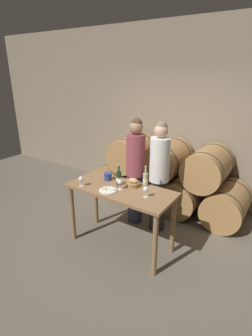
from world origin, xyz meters
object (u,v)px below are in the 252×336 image
(wine_bottle_red, at_px, (119,178))
(wine_glass_center, at_px, (146,190))
(blue_crock, at_px, (108,176))
(bread_basket, at_px, (133,183))
(wine_glass_far_left, at_px, (81,179))
(person_left, at_px, (136,170))
(tasting_table, at_px, (121,198))
(wine_glass_left, at_px, (120,182))
(cheese_plate, at_px, (108,190))
(person_right, at_px, (159,176))
(wine_bottle_white, at_px, (145,179))

(wine_bottle_red, xyz_separation_m, wine_glass_center, (0.49, -0.12, -0.00))
(blue_crock, distance_m, bread_basket, 0.41)
(bread_basket, height_order, wine_glass_far_left, wine_glass_far_left)
(bread_basket, bearing_deg, blue_crock, -176.88)
(person_left, relative_size, bread_basket, 9.00)
(blue_crock, distance_m, wine_glass_center, 0.74)
(tasting_table, relative_size, wine_glass_left, 10.49)
(cheese_plate, bearing_deg, person_right, 68.59)
(tasting_table, height_order, wine_bottle_white, wine_bottle_white)
(wine_bottle_white, bearing_deg, wine_glass_left, -126.64)
(cheese_plate, relative_size, wine_glass_center, 1.67)
(wine_bottle_red, distance_m, wine_glass_left, 0.15)
(blue_crock, distance_m, wine_glass_far_left, 0.41)
(blue_crock, bearing_deg, person_left, 75.83)
(person_right, height_order, blue_crock, person_right)
(person_left, distance_m, wine_glass_left, 0.73)
(bread_basket, bearing_deg, cheese_plate, -121.42)
(blue_crock, relative_size, wine_glass_far_left, 0.84)
(blue_crock, distance_m, cheese_plate, 0.37)
(person_left, distance_m, wine_glass_center, 0.92)
(tasting_table, bearing_deg, blue_crock, 156.71)
(tasting_table, height_order, blue_crock, blue_crock)
(person_left, bearing_deg, wine_bottle_white, -44.92)
(wine_bottle_red, bearing_deg, wine_glass_far_left, -141.27)
(bread_basket, xyz_separation_m, wine_glass_left, (-0.09, -0.19, 0.06))
(wine_bottle_red, xyz_separation_m, blue_crock, (-0.23, 0.05, -0.04))
(person_left, xyz_separation_m, bread_basket, (0.28, -0.51, 0.04))
(person_left, relative_size, wine_bottle_red, 5.74)
(bread_basket, distance_m, cheese_plate, 0.37)
(cheese_plate, relative_size, wine_glass_left, 1.67)
(bread_basket, bearing_deg, wine_glass_left, -115.20)
(wine_glass_far_left, bearing_deg, cheese_plate, 11.34)
(cheese_plate, height_order, wine_glass_far_left, wine_glass_far_left)
(wine_bottle_white, height_order, wine_glass_far_left, wine_bottle_white)
(person_right, distance_m, wine_glass_left, 0.74)
(cheese_plate, xyz_separation_m, wine_glass_far_left, (-0.39, -0.08, 0.09))
(blue_crock, distance_m, wine_glass_left, 0.37)
(person_left, height_order, blue_crock, person_left)
(cheese_plate, bearing_deg, wine_glass_far_left, -168.66)
(tasting_table, height_order, wine_glass_left, wine_glass_left)
(wine_bottle_red, distance_m, wine_glass_center, 0.51)
(cheese_plate, height_order, wine_glass_center, wine_glass_center)
(person_left, distance_m, bread_basket, 0.58)
(person_left, distance_m, person_right, 0.41)
(wine_bottle_red, bearing_deg, tasting_table, -44.02)
(person_right, xyz_separation_m, blue_crock, (-0.55, -0.54, 0.06))
(person_left, xyz_separation_m, wine_bottle_white, (0.41, -0.41, 0.09))
(wine_glass_left, height_order, wine_glass_center, same)
(blue_crock, relative_size, wine_glass_center, 0.84)
(wine_bottle_white, relative_size, bread_basket, 1.49)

